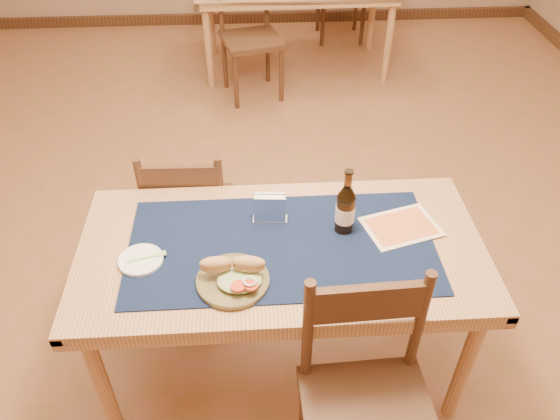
{
  "coord_description": "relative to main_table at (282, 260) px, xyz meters",
  "views": [
    {
      "loc": [
        -0.1,
        -2.35,
        2.24
      ],
      "look_at": [
        0.0,
        -0.7,
        0.85
      ],
      "focal_mm": 35.0,
      "sensor_mm": 36.0,
      "label": 1
    }
  ],
  "objects": [
    {
      "name": "chair_main_far",
      "position": [
        -0.42,
        0.57,
        -0.21
      ],
      "size": [
        0.42,
        0.42,
        0.89
      ],
      "color": "#472D19",
      "rests_on": "ground"
    },
    {
      "name": "room",
      "position": [
        0.0,
        0.8,
        0.73
      ],
      "size": [
        6.04,
        7.04,
        2.84
      ],
      "color": "#905C3F",
      "rests_on": "ground"
    },
    {
      "name": "fork",
      "position": [
        -0.5,
        -0.05,
        0.1
      ],
      "size": [
        0.15,
        0.06,
        0.0
      ],
      "color": "#93D373",
      "rests_on": "side_plate"
    },
    {
      "name": "main_table",
      "position": [
        0.0,
        0.0,
        0.0
      ],
      "size": [
        1.6,
        0.8,
        0.75
      ],
      "color": "tan",
      "rests_on": "ground"
    },
    {
      "name": "napkin_holder",
      "position": [
        -0.04,
        0.16,
        0.15
      ],
      "size": [
        0.14,
        0.06,
        0.12
      ],
      "color": "white",
      "rests_on": "placemat"
    },
    {
      "name": "placemat",
      "position": [
        0.0,
        0.0,
        0.09
      ],
      "size": [
        1.2,
        0.6,
        0.01
      ],
      "primitive_type": "cube",
      "color": "#0F1939",
      "rests_on": "main_table"
    },
    {
      "name": "side_plate",
      "position": [
        -0.54,
        -0.06,
        0.1
      ],
      "size": [
        0.17,
        0.17,
        0.01
      ],
      "color": "white",
      "rests_on": "placemat"
    },
    {
      "name": "menu_card",
      "position": [
        0.49,
        0.07,
        0.09
      ],
      "size": [
        0.34,
        0.29,
        0.01
      ],
      "color": "#FAE2BD",
      "rests_on": "placemat"
    },
    {
      "name": "chair_main_near",
      "position": [
        0.26,
        -0.56,
        -0.16
      ],
      "size": [
        0.47,
        0.47,
        0.98
      ],
      "color": "#472D19",
      "rests_on": "ground"
    },
    {
      "name": "sandwich_plate",
      "position": [
        -0.18,
        -0.19,
        0.12
      ],
      "size": [
        0.27,
        0.27,
        0.1
      ],
      "color": "brown",
      "rests_on": "placemat"
    },
    {
      "name": "chair_back_near",
      "position": [
        -0.08,
        2.71,
        -0.17
      ],
      "size": [
        0.54,
        0.54,
        0.96
      ],
      "color": "#472D19",
      "rests_on": "ground"
    },
    {
      "name": "baseboard",
      "position": [
        0.0,
        0.8,
        -0.62
      ],
      "size": [
        6.0,
        7.0,
        0.1
      ],
      "color": "#472D19",
      "rests_on": "ground"
    },
    {
      "name": "beer_bottle",
      "position": [
        0.26,
        0.08,
        0.2
      ],
      "size": [
        0.08,
        0.08,
        0.29
      ],
      "color": "#4F2F0E",
      "rests_on": "placemat"
    }
  ]
}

